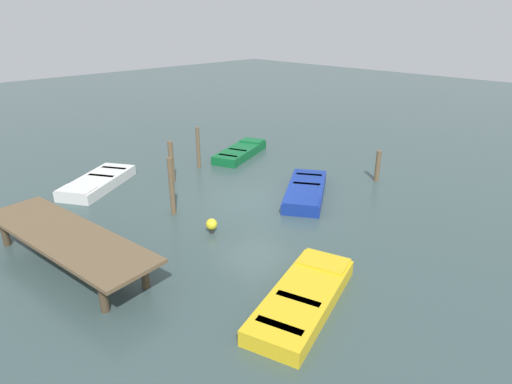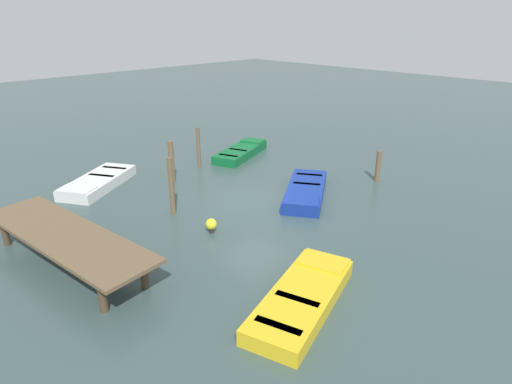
% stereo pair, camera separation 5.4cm
% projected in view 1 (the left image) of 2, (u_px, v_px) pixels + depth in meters
% --- Properties ---
extents(ground_plane, '(80.00, 80.00, 0.00)m').
position_uv_depth(ground_plane, '(256.00, 201.00, 15.83)').
color(ground_plane, '#384C4C').
extents(dock_segment, '(6.42, 2.40, 0.95)m').
position_uv_depth(dock_segment, '(66.00, 237.00, 11.45)').
color(dock_segment, brown).
rests_on(dock_segment, ground_plane).
extents(rowboat_white, '(3.03, 3.74, 0.46)m').
position_uv_depth(rowboat_white, '(98.00, 182.00, 16.99)').
color(rowboat_white, silver).
rests_on(rowboat_white, ground_plane).
extents(rowboat_green, '(2.38, 3.79, 0.46)m').
position_uv_depth(rowboat_green, '(240.00, 152.00, 20.81)').
color(rowboat_green, '#0F602D').
rests_on(rowboat_green, ground_plane).
extents(rowboat_yellow, '(2.40, 3.97, 0.46)m').
position_uv_depth(rowboat_yellow, '(303.00, 298.00, 10.03)').
color(rowboat_yellow, gold).
rests_on(rowboat_yellow, ground_plane).
extents(rowboat_blue, '(3.16, 3.90, 0.46)m').
position_uv_depth(rowboat_blue, '(306.00, 191.00, 16.14)').
color(rowboat_blue, navy).
rests_on(rowboat_blue, ground_plane).
extents(mooring_piling_far_left, '(0.20, 0.20, 1.29)m').
position_uv_depth(mooring_piling_far_left, '(378.00, 166.00, 17.51)').
color(mooring_piling_far_left, brown).
rests_on(mooring_piling_far_left, ground_plane).
extents(mooring_piling_near_left, '(0.17, 0.17, 2.05)m').
position_uv_depth(mooring_piling_near_left, '(172.00, 187.00, 14.37)').
color(mooring_piling_near_left, brown).
rests_on(mooring_piling_near_left, ground_plane).
extents(mooring_piling_mid_left, '(0.21, 0.21, 1.73)m').
position_uv_depth(mooring_piling_mid_left, '(171.00, 162.00, 17.28)').
color(mooring_piling_mid_left, brown).
rests_on(mooring_piling_mid_left, ground_plane).
extents(mooring_piling_near_right, '(0.17, 0.17, 1.85)m').
position_uv_depth(mooring_piling_near_right, '(198.00, 148.00, 18.98)').
color(mooring_piling_near_right, brown).
rests_on(mooring_piling_near_right, ground_plane).
extents(marker_buoy, '(0.36, 0.36, 0.48)m').
position_uv_depth(marker_buoy, '(212.00, 225.00, 13.39)').
color(marker_buoy, '#262626').
rests_on(marker_buoy, ground_plane).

